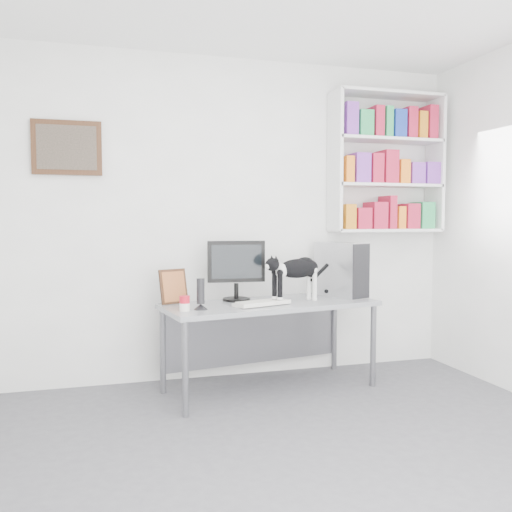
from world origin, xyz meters
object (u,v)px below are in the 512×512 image
pc_tower (341,269)px  soup_can (185,303)px  monitor (236,270)px  cat (296,279)px  bookshelf (386,163)px  desk (270,346)px  keyboard (262,303)px  speaker (201,293)px  leaning_print (173,286)px

pc_tower → soup_can: 1.44m
monitor → cat: bearing=-18.8°
bookshelf → desk: bookshelf is taller
keyboard → pc_tower: pc_tower is taller
pc_tower → bookshelf: bearing=-1.2°
pc_tower → speaker: size_ratio=1.94×
desk → pc_tower: bearing=4.0°
desk → cat: 0.57m
monitor → leaning_print: 0.51m
bookshelf → keyboard: size_ratio=2.86×
speaker → soup_can: bearing=-154.4°
monitor → desk: bearing=-28.6°
soup_can → cat: 0.93m
keyboard → desk: bearing=31.0°
leaning_print → desk: bearing=-32.0°
keyboard → cat: bearing=-2.9°
speaker → cat: bearing=21.9°
keyboard → speaker: bearing=169.4°
bookshelf → soup_can: 2.26m
speaker → desk: bearing=28.9°
speaker → soup_can: speaker is taller
monitor → bookshelf: bearing=12.7°
desk → pc_tower: (0.68, 0.16, 0.58)m
keyboard → speaker: (-0.48, -0.06, 0.10)m
monitor → soup_can: size_ratio=4.52×
speaker → soup_can: 0.14m
monitor → keyboard: monitor is taller
desk → monitor: size_ratio=3.42×
cat → keyboard: bearing=174.7°
leaning_print → cat: cat is taller
keyboard → soup_can: bearing=170.8°
bookshelf → speaker: bookshelf is taller
keyboard → cat: (0.31, 0.08, 0.16)m
monitor → speaker: 0.51m
speaker → pc_tower: bearing=26.7°
desk → leaning_print: size_ratio=6.04×
monitor → pc_tower: size_ratio=1.07×
monitor → pc_tower: bearing=5.7°
bookshelf → desk: size_ratio=0.74×
bookshelf → cat: bookshelf is taller
leaning_print → soup_can: (0.03, -0.36, -0.08)m
desk → speaker: size_ratio=7.12×
pc_tower → leaning_print: pc_tower is taller
bookshelf → pc_tower: (-0.52, -0.18, -0.92)m
bookshelf → monitor: bookshelf is taller
monitor → soup_can: monitor is taller
monitor → cat: 0.48m
cat → soup_can: bearing=170.6°
desk → keyboard: size_ratio=3.86×
bookshelf → keyboard: 1.79m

